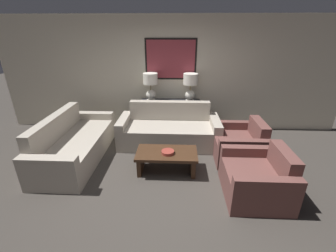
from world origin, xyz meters
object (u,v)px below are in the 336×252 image
Objects in this scene: table_lamp_left at (151,84)px; coffee_table at (167,157)px; decorative_bowl at (168,152)px; armchair_near_back_wall at (239,145)px; couch_by_side at (75,144)px; armchair_near_camera at (257,179)px; console_table at (170,116)px; couch_by_back_wall at (169,131)px; table_lamp_right at (190,85)px.

table_lamp_left reaches higher than coffee_table.
decorative_bowl is (0.02, -0.05, 0.13)m from coffee_table.
coffee_table is 4.85× the size of decorative_bowl.
armchair_near_back_wall is (1.38, 0.55, -0.01)m from coffee_table.
decorative_bowl is 0.22× the size of armchair_near_back_wall.
couch_by_side is 2.15× the size of armchair_near_camera.
console_table reaches higher than armchair_near_camera.
coffee_table is at bearing -11.67° from couch_by_side.
table_lamp_left reaches higher than decorative_bowl.
couch_by_side is 9.87× the size of decorative_bowl.
couch_by_side is at bearing 168.33° from coffee_table.
armchair_near_camera reaches higher than coffee_table.
couch_by_back_wall is 1.93m from couch_by_side.
console_table is at bearing 180.00° from table_lamp_right.
table_lamp_right is at bearing 76.28° from decorative_bowl.
table_lamp_right is at bearing 112.01° from armchair_near_camera.
armchair_near_back_wall is at bearing 21.50° from coffee_table.
table_lamp_right is at bearing 127.68° from armchair_near_back_wall.
armchair_near_camera reaches higher than decorative_bowl.
table_lamp_left is 0.65× the size of armchair_near_back_wall.
armchair_near_camera is (1.36, -0.50, -0.14)m from decorative_bowl.
armchair_near_back_wall is (1.38, -1.20, -0.12)m from console_table.
console_table is 6.52× the size of decorative_bowl.
couch_by_side is at bearing -148.61° from table_lamp_right.
console_table is 2.67m from armchair_near_camera.
coffee_table is at bearing -104.79° from table_lamp_right.
couch_by_back_wall reaches higher than armchair_near_back_wall.
console_table is at bearing 0.00° from table_lamp_left.
table_lamp_right reaches higher than couch_by_side.
coffee_table is (-0.00, -1.09, -0.01)m from couch_by_back_wall.
table_lamp_left is at bearing 146.96° from armchair_near_back_wall.
console_table is 0.90m from table_lamp_left.
couch_by_side is at bearing 167.01° from decorative_bowl.
armchair_near_back_wall is at bearing -21.35° from couch_by_back_wall.
armchair_near_back_wall is at bearing 23.56° from decorative_bowl.
couch_by_back_wall is 1.00× the size of couch_by_side.
coffee_table is (-0.00, -1.74, -0.11)m from console_table.
armchair_near_camera is (3.17, -0.91, -0.02)m from couch_by_side.
armchair_near_camera is (1.38, -1.63, -0.02)m from couch_by_back_wall.
couch_by_back_wall and couch_by_side have the same top height.
table_lamp_left is at bearing 180.00° from table_lamp_right.
coffee_table is (-0.46, -1.74, -0.89)m from table_lamp_right.
table_lamp_left is 0.30× the size of couch_by_side.
armchair_near_back_wall and armchair_near_camera have the same top height.
couch_by_back_wall is 1.48m from armchair_near_back_wall.
armchair_near_camera is at bearing -51.18° from table_lamp_left.
armchair_near_back_wall is (1.36, 0.59, -0.14)m from decorative_bowl.
table_lamp_right is 0.30× the size of couch_by_side.
armchair_near_camera is (0.00, -1.09, 0.00)m from armchair_near_back_wall.
couch_by_back_wall reaches higher than coffee_table.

